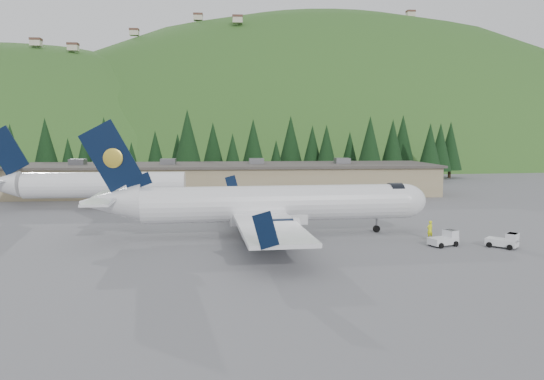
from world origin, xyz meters
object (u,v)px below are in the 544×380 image
(baggage_tug_a, at_px, (445,239))
(ramp_worker, at_px, (430,230))
(terminal_building, at_px, (227,179))
(baggage_tug_b, at_px, (505,241))
(second_airliner, at_px, (84,184))
(airliner, at_px, (267,205))

(baggage_tug_a, relative_size, ramp_worker, 1.62)
(terminal_building, bearing_deg, baggage_tug_b, -61.34)
(second_airliner, relative_size, baggage_tug_a, 9.23)
(second_airliner, bearing_deg, ramp_worker, -32.57)
(second_airliner, bearing_deg, baggage_tug_b, -33.55)
(baggage_tug_b, bearing_deg, terminal_building, 162.78)
(second_airliner, distance_m, baggage_tug_a, 49.12)
(baggage_tug_a, height_order, terminal_building, terminal_building)
(airliner, distance_m, baggage_tug_b, 22.58)
(terminal_building, height_order, ramp_worker, terminal_building)
(second_airliner, height_order, ramp_worker, second_airliner)
(airliner, distance_m, second_airliner, 32.52)
(airliner, relative_size, baggage_tug_a, 11.83)
(airliner, bearing_deg, baggage_tug_a, -25.29)
(airliner, relative_size, terminal_building, 0.50)
(airliner, xyz_separation_m, baggage_tug_a, (16.05, -6.40, -2.48))
(airliner, height_order, ramp_worker, airliner)
(baggage_tug_b, distance_m, ramp_worker, 6.90)
(terminal_building, bearing_deg, ramp_worker, -64.44)
(baggage_tug_a, distance_m, terminal_building, 48.81)
(airliner, relative_size, ramp_worker, 19.14)
(second_airliner, relative_size, ramp_worker, 14.92)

